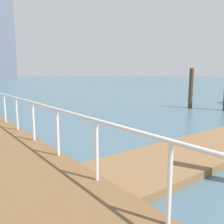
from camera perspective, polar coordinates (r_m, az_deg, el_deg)
The scene contains 3 objects.
ground_plane at distance 16.63m, azimuth -18.23°, elevation 1.06°, with size 300.00×300.00×0.00m, color #476675.
boardwalk_railing at distance 4.68m, azimuth -8.98°, elevation -3.14°, with size 0.06×23.42×1.08m.
dock_piling_1 at distance 16.17m, azimuth 18.29°, elevation 5.36°, with size 0.27×0.27×2.54m, color #473826.
Camera 1 is at (-5.30, 4.39, 2.22)m, focal length 38.37 mm.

